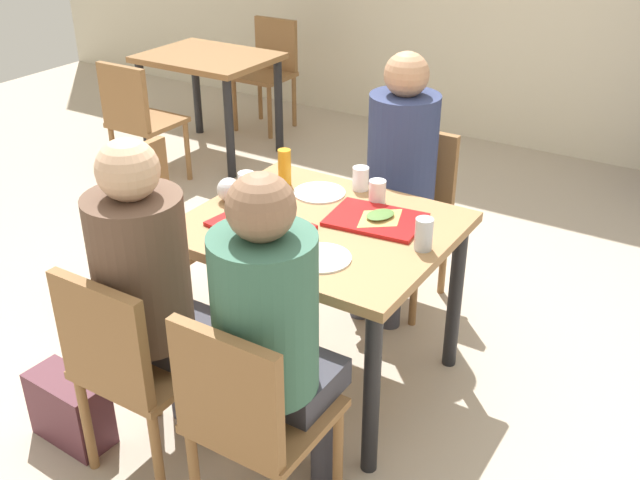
{
  "coord_description": "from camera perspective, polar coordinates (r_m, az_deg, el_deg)",
  "views": [
    {
      "loc": [
        1.36,
        -2.18,
        2.03
      ],
      "look_at": [
        0.0,
        0.0,
        0.66
      ],
      "focal_mm": 41.67,
      "sensor_mm": 36.0,
      "label": 1
    }
  ],
  "objects": [
    {
      "name": "main_table",
      "position": [
        2.93,
        0.0,
        -0.5
      ],
      "size": [
        1.0,
        0.86,
        0.73
      ],
      "color": "#9E7247",
      "rests_on": "ground_plane"
    },
    {
      "name": "person_in_brown_jacket",
      "position": [
        2.27,
        -3.65,
        -6.62
      ],
      "size": [
        0.32,
        0.42,
        1.25
      ],
      "color": "#383842",
      "rests_on": "ground_plane"
    },
    {
      "name": "chair_near_left",
      "position": [
        2.61,
        -14.45,
        -9.03
      ],
      "size": [
        0.4,
        0.4,
        0.84
      ],
      "color": "olive",
      "rests_on": "ground_plane"
    },
    {
      "name": "background_chair_far",
      "position": [
        6.04,
        -3.89,
        13.21
      ],
      "size": [
        0.4,
        0.4,
        0.84
      ],
      "color": "olive",
      "rests_on": "ground_plane"
    },
    {
      "name": "chair_left_end",
      "position": [
        3.49,
        -12.45,
        1.18
      ],
      "size": [
        0.4,
        0.4,
        0.84
      ],
      "color": "olive",
      "rests_on": "ground_plane"
    },
    {
      "name": "paper_plate_center",
      "position": [
        3.13,
        -0.05,
        3.66
      ],
      "size": [
        0.22,
        0.22,
        0.01
      ],
      "primitive_type": "cylinder",
      "color": "white",
      "rests_on": "main_table"
    },
    {
      "name": "pizza_slice_b",
      "position": [
        2.89,
        4.65,
        1.84
      ],
      "size": [
        0.17,
        0.21,
        0.02
      ],
      "color": "tan",
      "rests_on": "tray_red_far"
    },
    {
      "name": "tray_red_far",
      "position": [
        2.9,
        4.3,
        1.57
      ],
      "size": [
        0.39,
        0.3,
        0.02
      ],
      "primitive_type": "cube",
      "rotation": [
        0.0,
        0.0,
        0.11
      ],
      "color": "#B21414",
      "rests_on": "main_table"
    },
    {
      "name": "plastic_cup_c",
      "position": [
        3.12,
        -5.67,
        4.32
      ],
      "size": [
        0.07,
        0.07,
        0.1
      ],
      "primitive_type": "cylinder",
      "color": "white",
      "rests_on": "main_table"
    },
    {
      "name": "ground_plane",
      "position": [
        3.28,
        0.0,
        -10.4
      ],
      "size": [
        10.0,
        10.0,
        0.02
      ],
      "primitive_type": "cube",
      "color": "#B7A893"
    },
    {
      "name": "plastic_cup_d",
      "position": [
        3.03,
        4.42,
        3.69
      ],
      "size": [
        0.07,
        0.07,
        0.1
      ],
      "primitive_type": "cylinder",
      "color": "white",
      "rests_on": "main_table"
    },
    {
      "name": "plastic_cup_b",
      "position": [
        2.58,
        -3.83,
        -0.95
      ],
      "size": [
        0.07,
        0.07,
        0.1
      ],
      "primitive_type": "cylinder",
      "color": "white",
      "rests_on": "main_table"
    },
    {
      "name": "condiment_bottle",
      "position": [
        3.19,
        -2.74,
        5.59
      ],
      "size": [
        0.06,
        0.06,
        0.16
      ],
      "primitive_type": "cylinder",
      "color": "orange",
      "rests_on": "main_table"
    },
    {
      "name": "plastic_cup_a",
      "position": [
        3.16,
        3.14,
        4.74
      ],
      "size": [
        0.07,
        0.07,
        0.1
      ],
      "primitive_type": "cylinder",
      "color": "white",
      "rests_on": "main_table"
    },
    {
      "name": "tray_red_near",
      "position": [
        2.85,
        -4.6,
        1.12
      ],
      "size": [
        0.39,
        0.3,
        0.02
      ],
      "primitive_type": "cube",
      "rotation": [
        0.0,
        0.0,
        -0.13
      ],
      "color": "#B21414",
      "rests_on": "main_table"
    },
    {
      "name": "handbag",
      "position": [
        3.04,
        -18.63,
        -12.17
      ],
      "size": [
        0.33,
        0.18,
        0.28
      ],
      "primitive_type": "cube",
      "rotation": [
        0.0,
        0.0,
        -0.05
      ],
      "color": "#592D38",
      "rests_on": "ground_plane"
    },
    {
      "name": "person_in_red",
      "position": [
        2.56,
        -12.9,
        -3.08
      ],
      "size": [
        0.32,
        0.42,
        1.25
      ],
      "color": "#383842",
      "rests_on": "ground_plane"
    },
    {
      "name": "background_chair_near",
      "position": [
        4.98,
        -13.85,
        9.21
      ],
      "size": [
        0.4,
        0.4,
        0.84
      ],
      "color": "olive",
      "rests_on": "ground_plane"
    },
    {
      "name": "pizza_slice_a",
      "position": [
        2.86,
        -4.92,
        1.54
      ],
      "size": [
        0.14,
        0.18,
        0.02
      ],
      "color": "tan",
      "rests_on": "tray_red_near"
    },
    {
      "name": "chair_far_side",
      "position": [
        3.63,
        6.82,
        2.77
      ],
      "size": [
        0.4,
        0.4,
        0.84
      ],
      "color": "olive",
      "rests_on": "ground_plane"
    },
    {
      "name": "soda_can",
      "position": [
        2.69,
        7.98,
        0.45
      ],
      "size": [
        0.07,
        0.07,
        0.12
      ],
      "primitive_type": "cylinder",
      "color": "#B7BCC6",
      "rests_on": "main_table"
    },
    {
      "name": "paper_plate_near_edge",
      "position": [
        2.63,
        0.06,
        -1.38
      ],
      "size": [
        0.22,
        0.22,
        0.01
      ],
      "primitive_type": "cylinder",
      "color": "white",
      "rests_on": "main_table"
    },
    {
      "name": "background_table",
      "position": [
        5.46,
        -8.51,
        12.62
      ],
      "size": [
        0.9,
        0.7,
        0.73
      ],
      "color": "olive",
      "rests_on": "ground_plane"
    },
    {
      "name": "chair_near_right",
      "position": [
        2.34,
        -5.49,
        -13.23
      ],
      "size": [
        0.4,
        0.4,
        0.84
      ],
      "color": "olive",
      "rests_on": "ground_plane"
    },
    {
      "name": "foil_bundle",
      "position": [
        3.07,
        -7.01,
        3.86
      ],
      "size": [
        0.1,
        0.1,
        0.1
      ],
      "primitive_type": "sphere",
      "color": "silver",
      "rests_on": "main_table"
    },
    {
      "name": "person_far_side",
      "position": [
        3.42,
        6.02,
        5.67
      ],
      "size": [
        0.32,
        0.42,
        1.25
      ],
      "color": "#383842",
      "rests_on": "ground_plane"
    }
  ]
}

